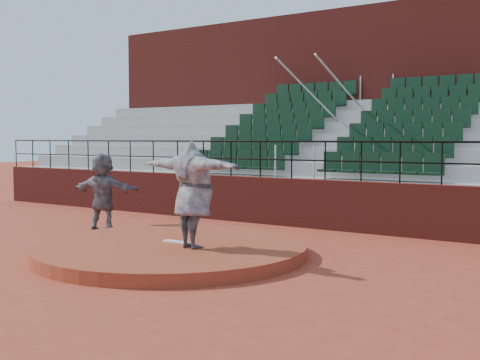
% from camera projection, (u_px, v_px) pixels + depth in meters
% --- Properties ---
extents(ground, '(90.00, 90.00, 0.00)m').
position_uv_depth(ground, '(171.00, 256.00, 12.22)').
color(ground, '#A33B24').
rests_on(ground, ground).
extents(pitchers_mound, '(5.50, 5.50, 0.25)m').
position_uv_depth(pitchers_mound, '(171.00, 250.00, 12.21)').
color(pitchers_mound, '#9C3C23').
rests_on(pitchers_mound, ground).
extents(pitching_rubber, '(0.60, 0.15, 0.03)m').
position_uv_depth(pitching_rubber, '(176.00, 242.00, 12.33)').
color(pitching_rubber, white).
rests_on(pitching_rubber, pitchers_mound).
extents(boundary_wall, '(24.00, 0.30, 1.30)m').
position_uv_depth(boundary_wall, '(291.00, 202.00, 16.31)').
color(boundary_wall, maroon).
rests_on(boundary_wall, ground).
extents(wall_railing, '(24.04, 0.05, 1.03)m').
position_uv_depth(wall_railing, '(292.00, 151.00, 16.22)').
color(wall_railing, black).
rests_on(wall_railing, boundary_wall).
extents(seating_deck, '(24.00, 5.97, 4.63)m').
position_uv_depth(seating_deck, '(347.00, 168.00, 19.27)').
color(seating_deck, '#9B9B95').
rests_on(seating_deck, ground).
extents(press_box_facade, '(24.00, 3.00, 7.10)m').
position_uv_depth(press_box_facade, '(391.00, 107.00, 22.40)').
color(press_box_facade, maroon).
rests_on(press_box_facade, ground).
extents(pitcher, '(2.63, 1.02, 2.08)m').
position_uv_depth(pitcher, '(193.00, 195.00, 11.66)').
color(pitcher, black).
rests_on(pitcher, pitchers_mound).
extents(fielder, '(1.96, 1.03, 2.01)m').
position_uv_depth(fielder, '(103.00, 192.00, 15.39)').
color(fielder, black).
rests_on(fielder, ground).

